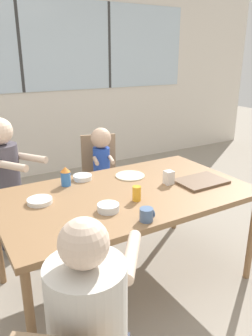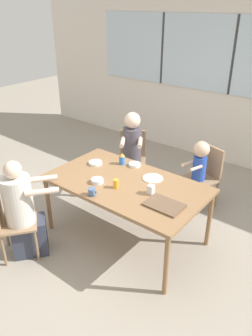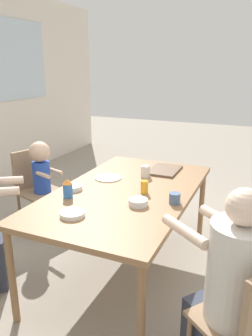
{
  "view_description": "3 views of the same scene",
  "coord_description": "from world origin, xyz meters",
  "px_view_note": "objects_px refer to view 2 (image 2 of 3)",
  "views": [
    {
      "loc": [
        -1.09,
        -1.85,
        1.67
      ],
      "look_at": [
        0.0,
        0.0,
        0.93
      ],
      "focal_mm": 35.0,
      "sensor_mm": 36.0,
      "label": 1
    },
    {
      "loc": [
        1.96,
        -2.5,
        2.56
      ],
      "look_at": [
        0.0,
        0.0,
        0.93
      ],
      "focal_mm": 35.0,
      "sensor_mm": 36.0,
      "label": 2
    },
    {
      "loc": [
        -2.23,
        -0.98,
        1.68
      ],
      "look_at": [
        0.0,
        0.0,
        0.93
      ],
      "focal_mm": 35.0,
      "sensor_mm": 36.0,
      "label": 3
    }
  ],
  "objects_px": {
    "sippy_cup": "(122,159)",
    "bowl_white_shallow": "(97,181)",
    "chair_for_woman_green_shirt": "(133,154)",
    "chair_for_man_blue_shirt": "(8,217)",
    "bowl_cereal": "(135,165)",
    "juice_glass": "(116,184)",
    "person_woman_green_shirt": "(132,154)",
    "coffee_mug": "(92,192)",
    "chair_for_toddler": "(206,172)",
    "person_toddler": "(198,174)",
    "milk_carton_small": "(151,190)",
    "person_man_blue_shirt": "(24,214)",
    "bowl_fruit": "(95,163)"
  },
  "relations": [
    {
      "from": "milk_carton_small",
      "to": "bowl_cereal",
      "type": "xyz_separation_m",
      "value": [
        -0.52,
        0.42,
        -0.03
      ]
    },
    {
      "from": "milk_carton_small",
      "to": "bowl_cereal",
      "type": "height_order",
      "value": "milk_carton_small"
    },
    {
      "from": "chair_for_toddler",
      "to": "coffee_mug",
      "type": "relative_size",
      "value": 9.75
    },
    {
      "from": "chair_for_man_blue_shirt",
      "to": "person_toddler",
      "type": "height_order",
      "value": "person_toddler"
    },
    {
      "from": "chair_for_man_blue_shirt",
      "to": "person_man_blue_shirt",
      "type": "bearing_deg",
      "value": 90.0
    },
    {
      "from": "bowl_cereal",
      "to": "juice_glass",
      "type": "bearing_deg",
      "value": -73.9
    },
    {
      "from": "coffee_mug",
      "to": "milk_carton_small",
      "type": "bearing_deg",
      "value": 40.52
    },
    {
      "from": "chair_for_woman_green_shirt",
      "to": "milk_carton_small",
      "type": "bearing_deg",
      "value": 100.29
    },
    {
      "from": "chair_for_man_blue_shirt",
      "to": "bowl_fruit",
      "type": "xyz_separation_m",
      "value": [
        0.21,
        1.16,
        0.26
      ]
    },
    {
      "from": "chair_for_woman_green_shirt",
      "to": "coffee_mug",
      "type": "distance_m",
      "value": 1.65
    },
    {
      "from": "bowl_white_shallow",
      "to": "sippy_cup",
      "type": "bearing_deg",
      "value": 98.17
    },
    {
      "from": "sippy_cup",
      "to": "bowl_cereal",
      "type": "relative_size",
      "value": 1.01
    },
    {
      "from": "sippy_cup",
      "to": "bowl_white_shallow",
      "type": "distance_m",
      "value": 0.54
    },
    {
      "from": "chair_for_toddler",
      "to": "sippy_cup",
      "type": "height_order",
      "value": "sippy_cup"
    },
    {
      "from": "milk_carton_small",
      "to": "bowl_cereal",
      "type": "distance_m",
      "value": 0.67
    },
    {
      "from": "chair_for_woman_green_shirt",
      "to": "sippy_cup",
      "type": "relative_size",
      "value": 5.77
    },
    {
      "from": "chair_for_woman_green_shirt",
      "to": "milk_carton_small",
      "type": "xyz_separation_m",
      "value": [
        1.08,
        -1.11,
        0.3
      ]
    },
    {
      "from": "chair_for_man_blue_shirt",
      "to": "bowl_white_shallow",
      "type": "height_order",
      "value": "chair_for_man_blue_shirt"
    },
    {
      "from": "chair_for_woman_green_shirt",
      "to": "person_toddler",
      "type": "bearing_deg",
      "value": 147.04
    },
    {
      "from": "chair_for_toddler",
      "to": "person_man_blue_shirt",
      "type": "xyz_separation_m",
      "value": [
        -1.09,
        -2.14,
        0.02
      ]
    },
    {
      "from": "person_man_blue_shirt",
      "to": "bowl_cereal",
      "type": "height_order",
      "value": "person_man_blue_shirt"
    },
    {
      "from": "coffee_mug",
      "to": "juice_glass",
      "type": "height_order",
      "value": "juice_glass"
    },
    {
      "from": "person_woman_green_shirt",
      "to": "bowl_white_shallow",
      "type": "height_order",
      "value": "person_woman_green_shirt"
    },
    {
      "from": "chair_for_toddler",
      "to": "person_woman_green_shirt",
      "type": "relative_size",
      "value": 0.71
    },
    {
      "from": "person_woman_green_shirt",
      "to": "bowl_white_shallow",
      "type": "relative_size",
      "value": 8.63
    },
    {
      "from": "chair_for_toddler",
      "to": "person_toddler",
      "type": "relative_size",
      "value": 0.87
    },
    {
      "from": "person_toddler",
      "to": "coffee_mug",
      "type": "height_order",
      "value": "person_toddler"
    },
    {
      "from": "chair_for_woman_green_shirt",
      "to": "sippy_cup",
      "type": "height_order",
      "value": "sippy_cup"
    },
    {
      "from": "juice_glass",
      "to": "bowl_cereal",
      "type": "height_order",
      "value": "juice_glass"
    },
    {
      "from": "chair_for_man_blue_shirt",
      "to": "bowl_cereal",
      "type": "relative_size",
      "value": 5.85
    },
    {
      "from": "person_man_blue_shirt",
      "to": "bowl_fruit",
      "type": "xyz_separation_m",
      "value": [
        0.11,
        1.03,
        0.25
      ]
    },
    {
      "from": "sippy_cup",
      "to": "juice_glass",
      "type": "xyz_separation_m",
      "value": [
        0.31,
        -0.49,
        -0.02
      ]
    },
    {
      "from": "chair_for_toddler",
      "to": "bowl_white_shallow",
      "type": "xyz_separation_m",
      "value": [
        -0.64,
        -1.44,
        0.27
      ]
    },
    {
      "from": "juice_glass",
      "to": "bowl_white_shallow",
      "type": "bearing_deg",
      "value": -169.69
    },
    {
      "from": "chair_for_woman_green_shirt",
      "to": "bowl_cereal",
      "type": "height_order",
      "value": "chair_for_woman_green_shirt"
    },
    {
      "from": "chair_for_man_blue_shirt",
      "to": "bowl_fruit",
      "type": "bearing_deg",
      "value": 117.31
    },
    {
      "from": "bowl_cereal",
      "to": "bowl_fruit",
      "type": "xyz_separation_m",
      "value": [
        -0.42,
        -0.26,
        -0.0
      ]
    },
    {
      "from": "person_woman_green_shirt",
      "to": "coffee_mug",
      "type": "bearing_deg",
      "value": 76.99
    },
    {
      "from": "chair_for_man_blue_shirt",
      "to": "coffee_mug",
      "type": "distance_m",
      "value": 0.95
    },
    {
      "from": "person_woman_green_shirt",
      "to": "chair_for_man_blue_shirt",
      "type": "bearing_deg",
      "value": 51.55
    },
    {
      "from": "chair_for_woman_green_shirt",
      "to": "sippy_cup",
      "type": "bearing_deg",
      "value": 84.25
    },
    {
      "from": "bowl_cereal",
      "to": "bowl_fruit",
      "type": "relative_size",
      "value": 0.88
    },
    {
      "from": "chair_for_woman_green_shirt",
      "to": "milk_carton_small",
      "type": "distance_m",
      "value": 1.58
    },
    {
      "from": "sippy_cup",
      "to": "milk_carton_small",
      "type": "distance_m",
      "value": 0.77
    },
    {
      "from": "bowl_cereal",
      "to": "bowl_fruit",
      "type": "distance_m",
      "value": 0.49
    },
    {
      "from": "bowl_white_shallow",
      "to": "bowl_fruit",
      "type": "xyz_separation_m",
      "value": [
        -0.34,
        0.33,
        -0.01
      ]
    },
    {
      "from": "coffee_mug",
      "to": "chair_for_toddler",
      "type": "bearing_deg",
      "value": 73.12
    },
    {
      "from": "person_woman_green_shirt",
      "to": "bowl_white_shallow",
      "type": "xyz_separation_m",
      "value": [
        0.39,
        -1.15,
        0.21
      ]
    },
    {
      "from": "sippy_cup",
      "to": "bowl_cereal",
      "type": "bearing_deg",
      "value": 19.23
    },
    {
      "from": "chair_for_woman_green_shirt",
      "to": "bowl_white_shallow",
      "type": "xyz_separation_m",
      "value": [
        0.48,
        -1.28,
        0.27
      ]
    }
  ]
}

